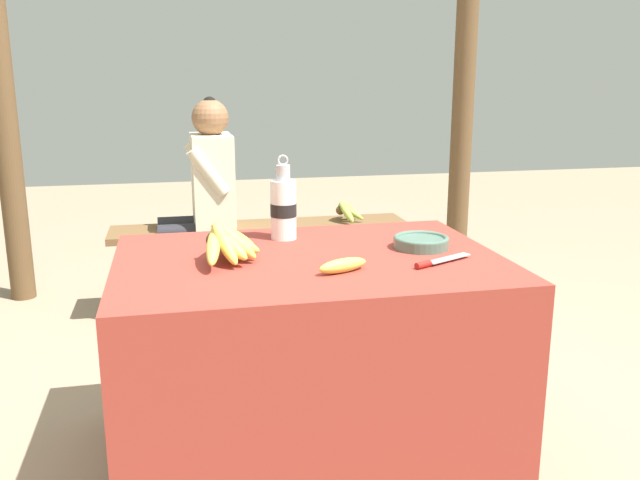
# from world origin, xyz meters

# --- Properties ---
(ground_plane) EXTENTS (12.00, 12.00, 0.00)m
(ground_plane) POSITION_xyz_m (0.00, 0.00, 0.00)
(ground_plane) COLOR gray
(market_counter) EXTENTS (1.18, 0.85, 0.68)m
(market_counter) POSITION_xyz_m (0.00, 0.00, 0.34)
(market_counter) COLOR maroon
(market_counter) RESTS_ON ground_plane
(banana_bunch_ripe) EXTENTS (0.19, 0.31, 0.14)m
(banana_bunch_ripe) POSITION_xyz_m (-0.25, 0.01, 0.74)
(banana_bunch_ripe) COLOR #4C381E
(banana_bunch_ripe) RESTS_ON market_counter
(serving_bowl) EXTENTS (0.18, 0.18, 0.04)m
(serving_bowl) POSITION_xyz_m (0.38, 0.03, 0.70)
(serving_bowl) COLOR #4C6B5B
(serving_bowl) RESTS_ON market_counter
(water_bottle) EXTENTS (0.09, 0.09, 0.29)m
(water_bottle) POSITION_xyz_m (-0.04, 0.25, 0.79)
(water_bottle) COLOR white
(water_bottle) RESTS_ON market_counter
(loose_banana_front) EXTENTS (0.16, 0.10, 0.04)m
(loose_banana_front) POSITION_xyz_m (0.06, -0.18, 0.70)
(loose_banana_front) COLOR #E0C64C
(loose_banana_front) RESTS_ON market_counter
(knife) EXTENTS (0.21, 0.12, 0.02)m
(knife) POSITION_xyz_m (0.35, -0.17, 0.69)
(knife) COLOR #BCBCC1
(knife) RESTS_ON market_counter
(wooden_bench) EXTENTS (1.56, 0.32, 0.45)m
(wooden_bench) POSITION_xyz_m (0.04, 1.49, 0.38)
(wooden_bench) COLOR brown
(wooden_bench) RESTS_ON ground_plane
(seated_vendor) EXTENTS (0.40, 0.39, 1.12)m
(seated_vendor) POSITION_xyz_m (-0.25, 1.46, 0.65)
(seated_vendor) COLOR #232328
(seated_vendor) RESTS_ON ground_plane
(banana_bunch_green) EXTENTS (0.15, 0.26, 0.13)m
(banana_bunch_green) POSITION_xyz_m (0.50, 1.49, 0.51)
(banana_bunch_green) COLOR #4C381E
(banana_bunch_green) RESTS_ON wooden_bench
(support_post_far) EXTENTS (0.13, 0.13, 2.55)m
(support_post_far) POSITION_xyz_m (1.35, 1.93, 1.27)
(support_post_far) COLOR brown
(support_post_far) RESTS_ON ground_plane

